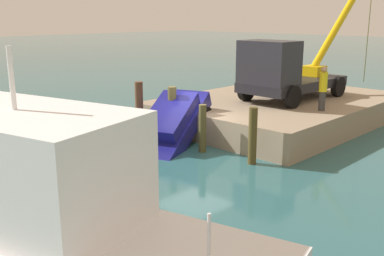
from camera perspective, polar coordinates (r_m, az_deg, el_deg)
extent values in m
plane|color=#2D6066|center=(18.18, 0.18, -2.27)|extent=(200.00, 200.00, 0.00)
cube|color=gray|center=(22.78, 11.00, 2.33)|extent=(11.53, 8.31, 1.17)
cube|color=black|center=(22.45, 12.70, 5.47)|extent=(5.94, 2.61, 0.45)
cube|color=#26262C|center=(20.55, 9.67, 8.16)|extent=(1.69, 2.45, 1.91)
cylinder|color=black|center=(20.10, 12.55, 3.86)|extent=(1.00, 0.31, 1.00)
cylinder|color=black|center=(21.53, 6.86, 4.75)|extent=(1.00, 0.31, 1.00)
cylinder|color=black|center=(23.66, 17.96, 5.00)|extent=(1.00, 0.31, 1.00)
cylinder|color=black|center=(24.88, 12.76, 5.76)|extent=(1.00, 0.31, 1.00)
cylinder|color=#E5B20C|center=(26.24, 18.82, 13.75)|extent=(5.99, 0.58, 5.82)
cube|color=#E5B20C|center=(23.90, 15.05, 6.99)|extent=(1.00, 1.00, 0.50)
cylinder|color=#4C4C19|center=(28.81, 21.42, 12.22)|extent=(0.04, 0.04, 6.85)
cylinder|color=#3D3D3D|center=(19.92, 16.08, 3.28)|extent=(0.28, 0.28, 0.81)
cylinder|color=yellow|center=(19.80, 16.23, 5.60)|extent=(0.34, 0.34, 0.81)
sphere|color=tan|center=(19.73, 16.34, 7.10)|extent=(0.24, 0.24, 0.24)
cube|color=navy|center=(18.20, -2.74, -0.35)|extent=(4.82, 3.22, 2.72)
cube|color=navy|center=(18.00, -2.85, 1.59)|extent=(2.96, 2.37, 1.66)
cylinder|color=black|center=(17.00, -1.95, -5.07)|extent=(0.88, 0.50, 0.86)
cylinder|color=black|center=(17.82, -7.19, -4.26)|extent=(0.88, 0.50, 0.86)
cylinder|color=black|center=(19.17, 1.82, 1.74)|extent=(0.88, 0.50, 0.86)
cylinder|color=black|center=(19.90, -2.99, 2.18)|extent=(0.88, 0.50, 0.86)
cube|color=white|center=(10.70, -22.01, -14.14)|extent=(6.02, 12.39, 1.91)
cube|color=white|center=(9.49, -20.88, -4.26)|extent=(3.65, 5.28, 2.17)
cylinder|color=white|center=(9.13, -21.81, 5.86)|extent=(0.10, 0.10, 1.20)
cylinder|color=silver|center=(7.18, 2.14, -14.35)|extent=(0.06, 0.06, 1.00)
cylinder|color=brown|center=(19.67, -6.66, 2.42)|extent=(0.35, 0.35, 2.35)
cylinder|color=brown|center=(18.62, -2.51, 1.73)|extent=(0.35, 0.35, 2.29)
cylinder|color=brown|center=(17.18, 1.34, -0.06)|extent=(0.28, 0.28, 1.85)
cylinder|color=#50421F|center=(15.91, 7.65, -1.00)|extent=(0.30, 0.30, 2.03)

